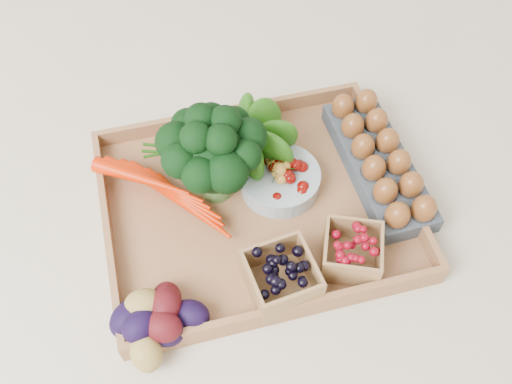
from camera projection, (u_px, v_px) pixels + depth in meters
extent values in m
plane|color=beige|center=(256.00, 210.00, 1.07)|extent=(4.00, 4.00, 0.00)
cube|color=#95643E|center=(256.00, 208.00, 1.06)|extent=(0.55, 0.45, 0.01)
sphere|color=#1C450A|center=(242.00, 136.00, 1.06)|extent=(0.13, 0.13, 0.13)
cylinder|color=#8C9EA5|center=(280.00, 180.00, 1.06)|extent=(0.15, 0.15, 0.04)
cube|color=#3C424C|center=(378.00, 165.00, 1.09)|extent=(0.12, 0.32, 0.04)
cube|color=black|center=(281.00, 277.00, 0.93)|extent=(0.12, 0.12, 0.07)
cube|color=maroon|center=(352.00, 252.00, 0.96)|extent=(0.13, 0.13, 0.07)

